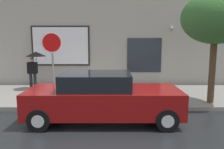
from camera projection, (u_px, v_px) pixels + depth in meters
name	position (u px, v px, depth m)	size (l,w,h in m)	color
ground_plane	(102.00, 121.00, 7.12)	(60.00, 60.00, 0.00)	black
sidewalk	(105.00, 96.00, 10.08)	(20.00, 4.00, 0.15)	gray
building_facade	(105.00, 21.00, 12.04)	(20.00, 0.67, 7.00)	#9E998E
parked_car	(102.00, 98.00, 7.05)	(4.62, 1.90, 1.51)	maroon
fire_hydrant	(105.00, 92.00, 8.96)	(0.30, 0.44, 0.73)	white
pedestrian_with_umbrella	(34.00, 60.00, 10.80)	(0.94, 0.94, 1.81)	black
street_tree	(218.00, 20.00, 8.19)	(2.48, 2.11, 4.06)	#4C3823
stop_sign	(51.00, 54.00, 8.30)	(0.76, 0.10, 2.64)	gray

